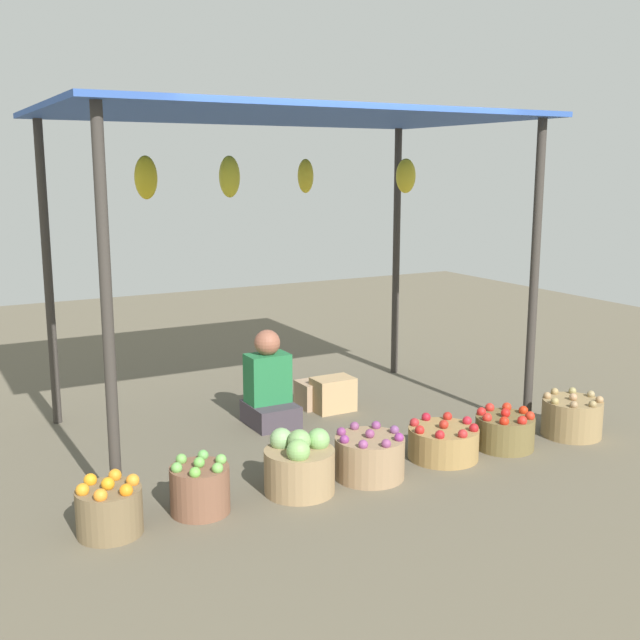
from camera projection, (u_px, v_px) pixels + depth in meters
The scene contains 12 objects.
ground_plane at pixel (291, 424), 6.36m from camera, with size 14.00×14.00×0.00m, color brown.
market_stall_structure at pixel (287, 140), 5.93m from camera, with size 3.62×2.21×2.46m.
vendor_person at pixel (269, 388), 6.30m from camera, with size 0.36×0.44×0.78m.
basket_oranges at pixel (109, 509), 4.43m from camera, with size 0.37×0.37×0.34m.
basket_green_apples at pixel (200, 488), 4.71m from camera, with size 0.36×0.36×0.35m.
basket_cabbages at pixel (299, 466), 4.99m from camera, with size 0.46×0.46×0.42m.
basket_purple_onions at pixel (370, 456), 5.24m from camera, with size 0.47×0.47×0.34m.
basket_red_apples at pixel (443, 442), 5.60m from camera, with size 0.51×0.51×0.28m.
basket_red_tomatoes at pixel (505, 431), 5.80m from camera, with size 0.44×0.44×0.30m.
basket_potatoes at pixel (572, 417), 6.06m from camera, with size 0.46×0.46×0.34m.
wooden_crate_near_vendor at pixel (322, 393), 6.83m from camera, with size 0.43×0.26×0.23m, color tan.
wooden_crate_stacked_rear at pixel (333, 394), 6.68m from camera, with size 0.35×0.24×0.29m, color tan.
Camera 1 is at (-2.71, -5.44, 2.06)m, focal length 43.76 mm.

